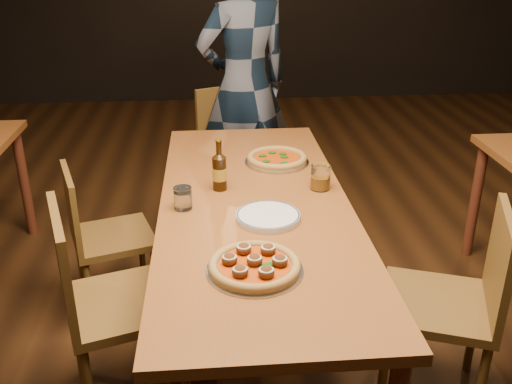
{
  "coord_description": "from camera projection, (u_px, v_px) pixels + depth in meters",
  "views": [
    {
      "loc": [
        -0.18,
        -2.17,
        1.78
      ],
      "look_at": [
        0.0,
        -0.05,
        0.82
      ],
      "focal_mm": 40.0,
      "sensor_mm": 36.0,
      "label": 1
    }
  ],
  "objects": [
    {
      "name": "ground",
      "position": [
        255.0,
        344.0,
        2.72
      ],
      "size": [
        9.0,
        9.0,
        0.0
      ],
      "primitive_type": "plane",
      "color": "black"
    },
    {
      "name": "chair_end",
      "position": [
        241.0,
        156.0,
        3.72
      ],
      "size": [
        0.57,
        0.57,
        0.93
      ],
      "primitive_type": null,
      "rotation": [
        0.0,
        0.0,
        0.42
      ],
      "color": "brown",
      "rests_on": "ground"
    },
    {
      "name": "chair_main_e",
      "position": [
        438.0,
        303.0,
        2.26
      ],
      "size": [
        0.54,
        0.54,
        0.9
      ],
      "primitive_type": null,
      "rotation": [
        0.0,
        0.0,
        -1.92
      ],
      "color": "brown",
      "rests_on": "ground"
    },
    {
      "name": "plate_stack",
      "position": [
        268.0,
        217.0,
        2.26
      ],
      "size": [
        0.25,
        0.25,
        0.02
      ],
      "primitive_type": "cylinder",
      "color": "white",
      "rests_on": "table_main"
    },
    {
      "name": "table_main",
      "position": [
        255.0,
        217.0,
        2.44
      ],
      "size": [
        0.8,
        2.0,
        0.75
      ],
      "color": "brown",
      "rests_on": "ground"
    },
    {
      "name": "beer_bottle",
      "position": [
        220.0,
        172.0,
        2.5
      ],
      "size": [
        0.06,
        0.06,
        0.22
      ],
      "rotation": [
        0.0,
        0.0,
        0.18
      ],
      "color": "black",
      "rests_on": "table_main"
    },
    {
      "name": "chair_main_sw",
      "position": [
        113.0,
        236.0,
        2.85
      ],
      "size": [
        0.48,
        0.48,
        0.81
      ],
      "primitive_type": null,
      "rotation": [
        0.0,
        0.0,
        1.89
      ],
      "color": "brown",
      "rests_on": "ground"
    },
    {
      "name": "pizza_margherita",
      "position": [
        277.0,
        159.0,
        2.82
      ],
      "size": [
        0.32,
        0.32,
        0.04
      ],
      "rotation": [
        0.0,
        0.0,
        -0.25
      ],
      "color": "#B7B7BF",
      "rests_on": "table_main"
    },
    {
      "name": "pizza_meatball",
      "position": [
        255.0,
        265.0,
        1.91
      ],
      "size": [
        0.33,
        0.33,
        0.06
      ],
      "rotation": [
        0.0,
        0.0,
        -0.4
      ],
      "color": "#B7B7BF",
      "rests_on": "table_main"
    },
    {
      "name": "amber_glass",
      "position": [
        320.0,
        177.0,
        2.52
      ],
      "size": [
        0.09,
        0.09,
        0.11
      ],
      "primitive_type": "cylinder",
      "color": "#AF6E13",
      "rests_on": "table_main"
    },
    {
      "name": "diner",
      "position": [
        244.0,
        87.0,
        3.65
      ],
      "size": [
        0.77,
        0.66,
        1.79
      ],
      "primitive_type": "imported",
      "rotation": [
        0.0,
        0.0,
        3.56
      ],
      "color": "black",
      "rests_on": "ground"
    },
    {
      "name": "water_glass",
      "position": [
        183.0,
        198.0,
        2.34
      ],
      "size": [
        0.08,
        0.08,
        0.09
      ],
      "primitive_type": "cylinder",
      "color": "white",
      "rests_on": "table_main"
    },
    {
      "name": "chair_main_nw",
      "position": [
        124.0,
        302.0,
        2.24
      ],
      "size": [
        0.54,
        0.54,
        0.93
      ],
      "primitive_type": null,
      "rotation": [
        0.0,
        0.0,
        1.88
      ],
      "color": "brown",
      "rests_on": "ground"
    }
  ]
}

